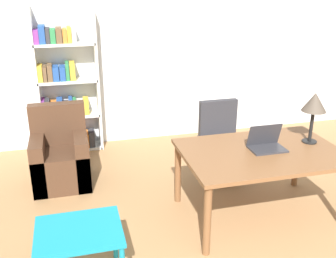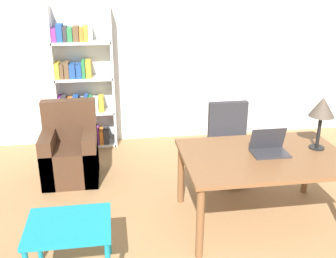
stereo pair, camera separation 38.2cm
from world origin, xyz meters
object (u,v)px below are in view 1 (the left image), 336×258
at_px(desk, 261,158).
at_px(table_lamp, 314,104).
at_px(office_chair, 221,142).
at_px(armchair, 61,159).
at_px(laptop, 266,144).
at_px(bookshelf, 65,94).
at_px(side_table_blue, 79,237).

height_order(desk, table_lamp, table_lamp).
bearing_deg(desk, office_chair, 92.50).
distance_m(table_lamp, office_chair, 1.30).
bearing_deg(table_lamp, armchair, 155.79).
bearing_deg(laptop, bookshelf, 131.04).
xyz_separation_m(laptop, office_chair, (-0.10, 0.92, -0.34)).
height_order(laptop, table_lamp, table_lamp).
distance_m(desk, side_table_blue, 1.95).
relative_size(desk, table_lamp, 2.97).
height_order(laptop, armchair, laptop).
xyz_separation_m(side_table_blue, armchair, (-0.15, 1.81, -0.12)).
bearing_deg(armchair, desk, -31.97).
height_order(office_chair, bookshelf, bookshelf).
xyz_separation_m(desk, side_table_blue, (-1.85, -0.56, -0.22)).
distance_m(laptop, bookshelf, 2.97).
bearing_deg(table_lamp, side_table_blue, -165.28).
relative_size(side_table_blue, armchair, 0.71).
distance_m(desk, armchair, 2.38).
bearing_deg(side_table_blue, armchair, 94.59).
height_order(table_lamp, armchair, table_lamp).
bearing_deg(office_chair, bookshelf, 144.44).
distance_m(armchair, bookshelf, 1.16).
bearing_deg(laptop, armchair, 149.63).
bearing_deg(armchair, office_chair, -8.36).
bearing_deg(side_table_blue, desk, 16.81).
bearing_deg(table_lamp, desk, -172.07).
xyz_separation_m(desk, bookshelf, (-1.89, 2.28, 0.19)).
xyz_separation_m(laptop, bookshelf, (-1.95, 2.24, 0.06)).
relative_size(laptop, office_chair, 0.37).
distance_m(desk, bookshelf, 2.96).
height_order(table_lamp, bookshelf, bookshelf).
xyz_separation_m(desk, table_lamp, (0.59, 0.08, 0.51)).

